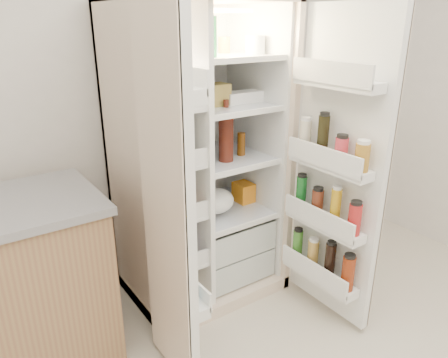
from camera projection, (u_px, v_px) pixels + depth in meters
wall_back at (146, 75)px, 2.62m from camera, size 4.00×0.02×2.70m
refrigerator at (198, 178)px, 2.64m from camera, size 0.92×0.70×1.80m
freezer_door at (169, 211)px, 1.85m from camera, size 0.15×0.40×1.72m
fridge_door at (337, 177)px, 2.32m from camera, size 0.17×0.58×1.72m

